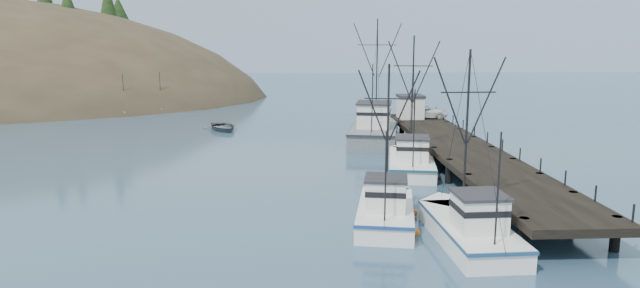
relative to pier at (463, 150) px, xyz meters
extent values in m
plane|color=#2E4C67|center=(-14.00, -16.00, -1.69)|extent=(400.00, 400.00, 0.00)
cube|color=black|center=(0.00, 0.00, 0.06)|extent=(6.00, 44.00, 0.50)
cylinder|color=black|center=(-2.60, -20.00, -0.69)|extent=(0.56, 0.56, 2.00)
cylinder|color=black|center=(2.60, -20.00, -0.69)|extent=(0.56, 0.56, 2.00)
cylinder|color=black|center=(-2.60, -15.00, -0.69)|extent=(0.56, 0.56, 2.00)
cylinder|color=black|center=(2.60, -15.00, -0.69)|extent=(0.56, 0.56, 2.00)
cylinder|color=black|center=(-2.60, -10.00, -0.69)|extent=(0.56, 0.56, 2.00)
cylinder|color=black|center=(2.60, -10.00, -0.69)|extent=(0.56, 0.56, 2.00)
cylinder|color=black|center=(-2.60, -5.00, -0.69)|extent=(0.56, 0.56, 2.00)
cylinder|color=black|center=(2.60, -5.00, -0.69)|extent=(0.56, 0.56, 2.00)
cylinder|color=black|center=(-2.60, 0.00, -0.69)|extent=(0.56, 0.56, 2.00)
cylinder|color=black|center=(2.60, 0.00, -0.69)|extent=(0.56, 0.56, 2.00)
cylinder|color=black|center=(-2.60, 5.00, -0.69)|extent=(0.56, 0.56, 2.00)
cylinder|color=black|center=(2.60, 5.00, -0.69)|extent=(0.56, 0.56, 2.00)
cylinder|color=black|center=(-2.60, 10.00, -0.69)|extent=(0.56, 0.56, 2.00)
cylinder|color=black|center=(2.60, 10.00, -0.69)|extent=(0.56, 0.56, 2.00)
cylinder|color=black|center=(-2.60, 15.00, -0.69)|extent=(0.56, 0.56, 2.00)
cylinder|color=black|center=(2.60, 15.00, -0.69)|extent=(0.56, 0.56, 2.00)
cylinder|color=black|center=(-2.60, 20.00, -0.69)|extent=(0.56, 0.56, 2.00)
cylinder|color=black|center=(2.60, 20.00, -0.69)|extent=(0.56, 0.56, 2.00)
cube|color=beige|center=(-52.00, 40.00, -0.29)|extent=(4.00, 5.00, 2.80)
cube|color=beige|center=(-58.00, 44.00, -0.29)|extent=(4.00, 5.00, 2.80)
cube|color=beige|center=(-48.00, 46.00, -0.29)|extent=(4.00, 5.00, 2.80)
cube|color=#9EB2C6|center=(-4.00, 154.00, -1.69)|extent=(360.00, 40.00, 26.00)
cube|color=silver|center=(-54.00, 169.00, -1.69)|extent=(180.00, 25.00, 18.00)
cube|color=white|center=(-54.81, 45.32, -1.39)|extent=(1.00, 3.50, 0.90)
cylinder|color=black|center=(-54.81, 45.32, 1.51)|extent=(0.08, 0.08, 6.00)
cube|color=white|center=(-35.61, 40.34, -1.39)|extent=(1.00, 3.50, 0.90)
cylinder|color=black|center=(-35.61, 40.34, 1.51)|extent=(0.08, 0.08, 6.00)
cube|color=white|center=(-46.43, 44.51, -1.39)|extent=(1.00, 3.50, 0.90)
cylinder|color=black|center=(-46.43, 44.51, 1.51)|extent=(0.08, 0.08, 6.00)
cube|color=white|center=(-48.87, 37.06, -1.39)|extent=(1.00, 3.50, 0.90)
cylinder|color=black|center=(-48.87, 37.06, 1.51)|extent=(0.08, 0.08, 6.00)
cube|color=white|center=(-48.17, 35.88, -1.39)|extent=(1.00, 3.50, 0.90)
cylinder|color=black|center=(-48.17, 35.88, 1.51)|extent=(0.08, 0.08, 6.00)
cube|color=white|center=(-40.26, 36.94, -1.39)|extent=(1.00, 3.50, 0.90)
cylinder|color=black|center=(-40.26, 36.94, 1.51)|extent=(0.08, 0.08, 6.00)
cube|color=white|center=(-55.03, 48.22, -1.39)|extent=(1.00, 3.50, 0.90)
cylinder|color=black|center=(-55.03, 48.22, 1.51)|extent=(0.08, 0.08, 6.00)
cube|color=white|center=(-5.02, -18.40, -1.24)|extent=(3.93, 9.33, 1.60)
cube|color=white|center=(-5.19, -13.80, -1.24)|extent=(3.59, 3.59, 1.60)
cube|color=navy|center=(-5.02, -18.40, -0.54)|extent=(4.02, 9.57, 0.18)
cube|color=silver|center=(-4.97, -19.57, 0.51)|extent=(2.61, 2.69, 1.90)
cube|color=#26262B|center=(-4.97, -19.57, 1.54)|extent=(2.83, 2.93, 0.16)
cylinder|color=black|center=(-5.07, -16.98, 4.43)|extent=(0.14, 0.14, 9.74)
cylinder|color=black|center=(-4.88, -21.93, 2.48)|extent=(0.10, 0.10, 5.85)
cube|color=white|center=(-9.30, -14.68, -1.24)|extent=(4.88, 8.92, 1.60)
cube|color=white|center=(-8.54, -10.53, -1.24)|extent=(3.35, 3.35, 1.60)
cube|color=navy|center=(-9.30, -14.68, -0.54)|extent=(4.99, 9.15, 0.18)
cube|color=silver|center=(-9.50, -15.74, 0.51)|extent=(2.77, 2.77, 1.90)
cube|color=#26262B|center=(-9.50, -15.74, 1.54)|extent=(3.01, 3.02, 0.16)
cylinder|color=black|center=(-9.07, -13.40, 3.94)|extent=(0.14, 0.14, 8.76)
cylinder|color=black|center=(-9.89, -17.87, 2.19)|extent=(0.10, 0.10, 5.26)
cube|color=white|center=(-4.77, -0.65, -1.24)|extent=(5.42, 10.34, 1.60)
cube|color=white|center=(-3.92, 4.19, -1.24)|extent=(3.73, 3.73, 1.60)
cube|color=navy|center=(-4.77, -0.65, -0.54)|extent=(5.54, 10.60, 0.18)
cube|color=silver|center=(-4.98, -1.90, 0.51)|extent=(3.09, 3.19, 1.90)
cube|color=#26262B|center=(-4.98, -1.90, 1.54)|extent=(3.35, 3.48, 0.16)
cylinder|color=black|center=(-4.51, 0.84, 4.81)|extent=(0.14, 0.14, 10.51)
cylinder|color=black|center=(-5.42, -4.38, 2.71)|extent=(0.10, 0.10, 6.31)
cube|color=slate|center=(-5.85, 14.30, -0.94)|extent=(7.68, 14.92, 2.20)
cube|color=slate|center=(-4.43, 21.27, -0.94)|extent=(4.84, 4.84, 2.20)
cube|color=black|center=(-5.85, 14.30, 0.06)|extent=(7.85, 15.30, 0.18)
cube|color=silver|center=(-6.21, 12.51, 1.46)|extent=(4.19, 4.62, 2.60)
cube|color=#26262B|center=(-6.21, 12.51, 2.84)|extent=(4.55, 5.04, 0.16)
cylinder|color=black|center=(-5.41, 16.45, 6.06)|extent=(0.14, 0.14, 11.80)
cylinder|color=black|center=(-6.94, 8.94, 3.70)|extent=(0.10, 0.10, 7.08)
cube|color=silver|center=(-1.06, 18.00, 1.56)|extent=(2.80, 3.00, 2.50)
cube|color=#26262B|center=(-1.06, 18.00, 2.96)|extent=(3.00, 3.20, 0.30)
imported|color=silver|center=(0.80, 18.00, 1.05)|extent=(5.43, 2.70, 1.48)
imported|color=#53575C|center=(-23.99, 22.44, -1.69)|extent=(6.17, 7.06, 1.22)
camera|label=1|loc=(-15.15, -49.09, 10.06)|focal=32.00mm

